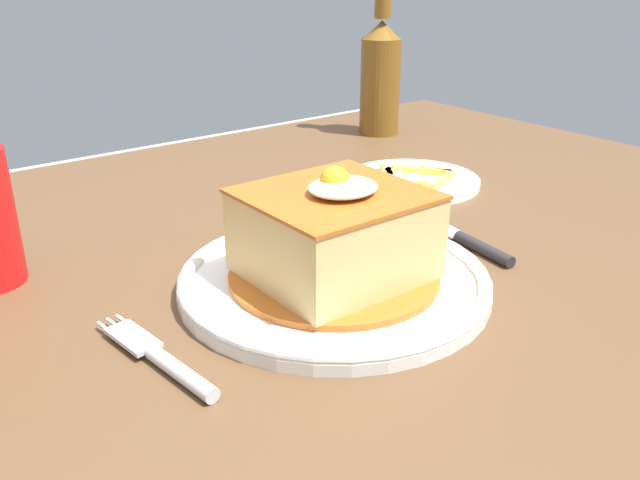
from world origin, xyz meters
name	(u,v)px	position (x,y,z in m)	size (l,w,h in m)	color
dining_table	(319,322)	(0.00, 0.00, 0.62)	(1.19, 0.84, 0.73)	brown
main_plate	(334,279)	(-0.07, -0.12, 0.74)	(0.27, 0.27, 0.02)	white
sandwich_meal	(335,237)	(-0.07, -0.12, 0.78)	(0.18, 0.18, 0.10)	#B75B1E
fork	(165,361)	(-0.25, -0.14, 0.74)	(0.03, 0.14, 0.01)	silver
knife	(467,241)	(0.09, -0.13, 0.74)	(0.04, 0.17, 0.01)	#262628
beer_bottle_amber	(381,71)	(0.34, 0.27, 0.83)	(0.06, 0.06, 0.27)	brown
side_plate_fries	(412,180)	(0.19, 0.05, 0.74)	(0.17, 0.17, 0.02)	white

